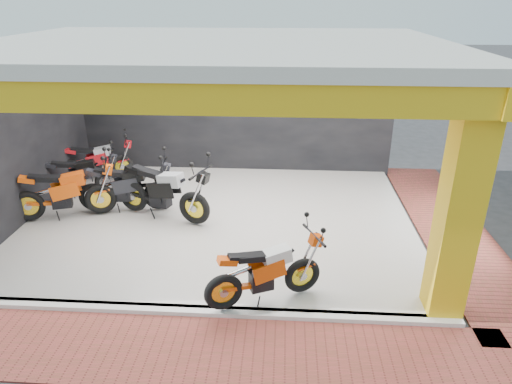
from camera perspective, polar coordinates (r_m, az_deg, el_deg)
ground at (r=8.04m, az=-6.52°, el=-10.37°), size 80.00×80.00×0.00m
showroom_floor at (r=9.72m, az=-4.55°, el=-3.56°), size 8.00×6.00×0.10m
showroom_ceiling at (r=8.70m, az=-5.32°, el=17.74°), size 8.40×6.40×0.20m
back_wall at (r=12.04m, az=-2.75°, el=10.49°), size 8.20×0.20×3.50m
left_wall at (r=10.49m, az=-27.76°, el=5.81°), size 0.20×6.20×3.50m
corner_column at (r=6.85m, az=24.09°, el=-2.00°), size 0.50×0.50×3.50m
header_beam_front at (r=5.83m, az=-9.71°, el=11.66°), size 8.40×0.30×0.40m
header_beam_right at (r=9.04m, az=21.62°, el=14.56°), size 0.30×6.40×0.40m
floor_kerb at (r=7.21m, az=-7.94°, el=-14.54°), size 8.00×0.20×0.10m
paver_front at (r=6.65m, az=-9.28°, el=-18.89°), size 9.00×1.40×0.03m
paver_right at (r=10.25m, az=23.16°, el=-4.25°), size 1.40×7.00×0.03m
moto_hero at (r=7.14m, az=5.90°, el=-8.40°), size 2.11×1.46×1.21m
moto_row_a at (r=9.19m, az=-7.81°, el=-0.08°), size 2.50×1.61×1.43m
moto_row_b at (r=10.01m, az=-12.30°, el=1.18°), size 2.20×1.03×1.30m
moto_row_c at (r=10.12m, az=-19.07°, el=0.80°), size 2.35×1.44×1.35m
moto_row_d at (r=11.15m, az=-18.26°, el=2.52°), size 2.04×1.19×1.17m
moto_row_e at (r=12.08m, az=-16.51°, el=4.35°), size 2.06×1.29×1.18m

